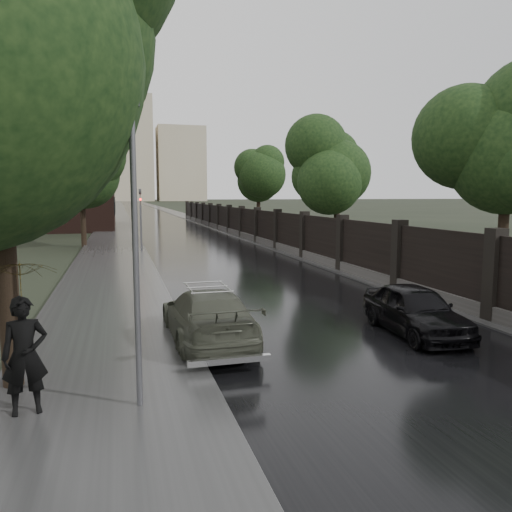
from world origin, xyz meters
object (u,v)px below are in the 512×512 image
object	(u,v)px
lamp_post	(136,255)
volga_sedan	(208,316)
tree_right_c	(258,181)
pedestrian_umbrella	(21,292)
tree_right_a	(507,157)
car_right_near	(415,310)
tree_left_far	(81,171)
tree_right_b	(338,173)
traffic_light	(141,215)

from	to	relation	value
lamp_post	volga_sedan	world-z (taller)	lamp_post
tree_right_c	volga_sedan	size ratio (longest dim) A/B	1.52
pedestrian_umbrella	lamp_post	bearing A→B (deg)	-15.77
tree_right_a	car_right_near	xyz separation A→B (m)	(-5.77, -3.54, -4.29)
tree_right_a	lamp_post	bearing A→B (deg)	-153.26
tree_left_far	volga_sedan	size ratio (longest dim) A/B	1.60
tree_right_c	volga_sedan	world-z (taller)	tree_right_c
tree_left_far	tree_right_a	distance (m)	26.91
tree_right_b	pedestrian_umbrella	distance (m)	25.22
tree_right_b	traffic_light	xyz separation A→B (m)	(-11.80, 2.99, -2.55)
tree_left_far	tree_right_c	size ratio (longest dim) A/B	1.05
tree_right_c	tree_right_b	bearing A→B (deg)	-90.00
tree_right_a	car_right_near	bearing A→B (deg)	-148.50
tree_right_b	tree_right_a	bearing A→B (deg)	-90.00
tree_right_b	volga_sedan	bearing A→B (deg)	-123.51
tree_right_c	pedestrian_umbrella	distance (m)	41.14
tree_right_c	tree_right_a	bearing A→B (deg)	-90.00
traffic_light	pedestrian_umbrella	bearing A→B (deg)	-96.95
tree_left_far	car_right_near	distance (m)	27.71
pedestrian_umbrella	tree_right_c	bearing A→B (deg)	58.47
tree_left_far	traffic_light	size ratio (longest dim) A/B	1.85
tree_right_b	car_right_near	bearing A→B (deg)	-108.22
tree_right_b	volga_sedan	distance (m)	20.56
tree_left_far	car_right_near	xyz separation A→B (m)	(9.73, -25.54, -4.59)
tree_left_far	tree_right_b	world-z (taller)	tree_left_far
lamp_post	tree_right_b	bearing A→B (deg)	57.82
volga_sedan	car_right_near	world-z (taller)	volga_sedan
tree_right_a	traffic_light	bearing A→B (deg)	124.77
tree_right_a	tree_right_c	size ratio (longest dim) A/B	1.00
tree_right_a	tree_right_b	size ratio (longest dim) A/B	1.00
tree_left_far	traffic_light	xyz separation A→B (m)	(3.70, -5.01, -2.84)
tree_left_far	lamp_post	xyz separation A→B (m)	(2.60, -28.50, -2.57)
lamp_post	volga_sedan	distance (m)	4.60
tree_left_far	traffic_light	bearing A→B (deg)	-53.53
lamp_post	tree_right_a	bearing A→B (deg)	26.74
pedestrian_umbrella	traffic_light	bearing A→B (deg)	72.43
traffic_light	tree_right_c	bearing A→B (deg)	51.82
pedestrian_umbrella	car_right_near	bearing A→B (deg)	6.92
tree_left_far	lamp_post	bearing A→B (deg)	-84.79
lamp_post	car_right_near	size ratio (longest dim) A/B	1.33
tree_right_c	traffic_light	distance (m)	19.26
car_right_near	pedestrian_umbrella	size ratio (longest dim) A/B	1.30
tree_right_a	pedestrian_umbrella	bearing A→B (deg)	-156.58
car_right_near	tree_left_far	bearing A→B (deg)	114.50
tree_right_b	pedestrian_umbrella	xyz separation A→B (m)	(-14.65, -20.34, -2.82)
tree_right_a	tree_right_c	world-z (taller)	same
tree_right_a	tree_right_b	xyz separation A→B (m)	(0.00, 14.00, 0.00)
tree_right_b	tree_right_c	distance (m)	18.00
car_right_near	pedestrian_umbrella	xyz separation A→B (m)	(-8.87, -2.81, 1.48)
tree_right_a	tree_left_far	bearing A→B (deg)	125.17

